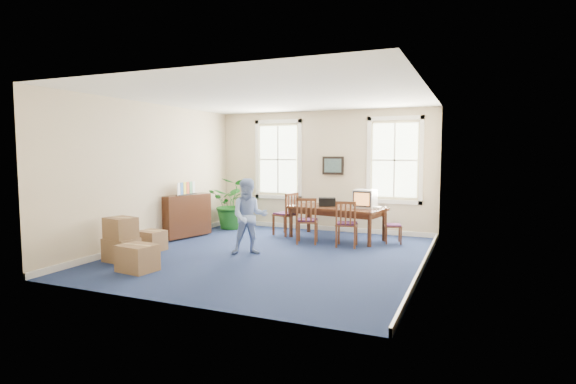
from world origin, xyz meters
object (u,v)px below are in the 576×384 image
at_px(conference_table, 336,223).
at_px(crt_tv, 365,199).
at_px(cardboard_boxes, 134,238).
at_px(potted_plant, 234,203).
at_px(man, 249,217).
at_px(credenza, 186,217).
at_px(chair_near_left, 307,220).

xyz_separation_m(conference_table, crt_tv, (0.68, 0.05, 0.61)).
relative_size(crt_tv, cardboard_boxes, 0.33).
bearing_deg(conference_table, potted_plant, -175.05).
bearing_deg(man, conference_table, 33.92).
height_order(credenza, cardboard_boxes, credenza).
xyz_separation_m(potted_plant, cardboard_boxes, (0.10, -4.03, -0.25)).
bearing_deg(conference_table, cardboard_boxes, -117.28).
bearing_deg(potted_plant, conference_table, -6.32).
xyz_separation_m(conference_table, cardboard_boxes, (-2.94, -3.69, 0.06)).
relative_size(credenza, cardboard_boxes, 0.83).
xyz_separation_m(man, cardboard_boxes, (-1.76, -1.39, -0.33)).
bearing_deg(crt_tv, conference_table, -170.01).
relative_size(conference_table, man, 1.47).
distance_m(conference_table, cardboard_boxes, 4.72).
distance_m(conference_table, credenza, 3.69).
relative_size(crt_tv, credenza, 0.40).
height_order(conference_table, potted_plant, potted_plant).
xyz_separation_m(conference_table, credenza, (-3.46, -1.28, 0.12)).
bearing_deg(credenza, cardboard_boxes, -62.92).
bearing_deg(man, potted_plant, 96.40).
bearing_deg(conference_table, chair_near_left, -109.70).
height_order(man, cardboard_boxes, man).
relative_size(crt_tv, chair_near_left, 0.49).
relative_size(credenza, potted_plant, 0.93).
relative_size(man, credenza, 1.20).
bearing_deg(potted_plant, cardboard_boxes, -88.53).
relative_size(crt_tv, potted_plant, 0.37).
bearing_deg(potted_plant, credenza, -104.59).
distance_m(man, cardboard_boxes, 2.27).
bearing_deg(chair_near_left, cardboard_boxes, 34.76).
height_order(chair_near_left, credenza, chair_near_left).
bearing_deg(cardboard_boxes, credenza, 102.24).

